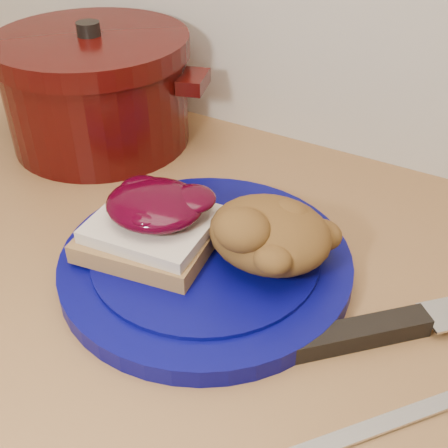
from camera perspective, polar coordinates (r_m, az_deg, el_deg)
The scene contains 7 objects.
plate at distance 0.58m, azimuth -1.86°, elevation -3.91°, with size 0.30×0.30×0.02m, color #060655.
sandwich at distance 0.57m, azimuth -7.29°, elevation 0.19°, with size 0.14×0.13×0.06m.
stuffing_mound at distance 0.54m, azimuth 4.67°, elevation -1.01°, with size 0.12×0.10×0.06m, color brown.
chef_knife at distance 0.54m, azimuth 18.12°, elevation -9.55°, with size 0.27×0.27×0.02m.
butter_knife at distance 0.48m, azimuth 16.83°, elevation -18.55°, with size 0.18×0.01×0.00m, color silver.
dutch_oven at distance 0.81m, azimuth -12.79°, elevation 13.21°, with size 0.33×0.33×0.17m.
pepper_grinder at distance 0.85m, azimuth -13.00°, elevation 12.99°, with size 0.06×0.06×0.12m.
Camera 1 is at (0.20, 1.12, 1.28)m, focal length 45.00 mm.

